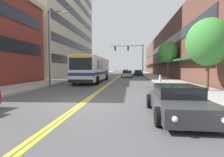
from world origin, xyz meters
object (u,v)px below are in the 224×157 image
(car_dark_grey_parked_right_foreground, at_px, (177,101))
(fire_hydrant, at_px, (160,79))
(car_silver_moving_lead, at_px, (127,74))
(traffic_signal_mast, at_px, (132,53))
(street_tree_right_near, at_px, (208,42))
(car_beige_parked_left_near, at_px, (102,73))
(car_black_moving_second, at_px, (126,71))
(street_tree_right_mid, at_px, (168,52))
(city_bus, at_px, (94,68))
(car_navy_parked_right_mid, at_px, (138,73))
(street_lamp_left_near, at_px, (52,42))

(car_dark_grey_parked_right_foreground, distance_m, fire_hydrant, 14.17)
(car_silver_moving_lead, distance_m, traffic_signal_mast, 6.29)
(traffic_signal_mast, height_order, street_tree_right_near, traffic_signal_mast)
(car_beige_parked_left_near, xyz_separation_m, car_silver_moving_lead, (6.22, -6.54, 0.00))
(car_black_moving_second, distance_m, fire_hydrant, 44.80)
(fire_hydrant, bearing_deg, car_dark_grey_parked_right_foreground, -96.85)
(traffic_signal_mast, xyz_separation_m, street_tree_right_mid, (5.34, -11.71, -0.81))
(city_bus, distance_m, car_navy_parked_right_mid, 20.34)
(street_lamp_left_near, distance_m, street_tree_right_mid, 17.26)
(street_lamp_left_near, height_order, street_tree_right_mid, street_lamp_left_near)
(street_tree_right_mid, bearing_deg, traffic_signal_mast, 114.54)
(traffic_signal_mast, distance_m, street_lamp_left_near, 24.17)
(car_dark_grey_parked_right_foreground, bearing_deg, street_tree_right_near, 60.14)
(car_silver_moving_lead, bearing_deg, city_bus, -110.30)
(car_navy_parked_right_mid, bearing_deg, car_silver_moving_lead, -108.22)
(street_tree_right_mid, bearing_deg, city_bus, -158.01)
(street_tree_right_near, bearing_deg, car_silver_moving_lead, 106.76)
(traffic_signal_mast, xyz_separation_m, street_lamp_left_near, (-7.83, -22.86, -0.71))
(car_beige_parked_left_near, xyz_separation_m, car_navy_parked_right_mid, (8.70, 0.99, -0.01))
(fire_hydrant, bearing_deg, car_silver_moving_lead, 106.60)
(car_navy_parked_right_mid, xyz_separation_m, car_silver_moving_lead, (-2.48, -7.53, 0.01))
(car_navy_parked_right_mid, xyz_separation_m, street_lamp_left_near, (-9.37, -26.02, 3.73))
(city_bus, bearing_deg, street_tree_right_mid, 21.99)
(street_lamp_left_near, bearing_deg, car_beige_parked_left_near, 88.45)
(car_dark_grey_parked_right_foreground, relative_size, fire_hydrant, 5.13)
(street_lamp_left_near, xyz_separation_m, street_tree_right_mid, (13.17, 11.15, -0.09))
(street_tree_right_mid, bearing_deg, car_dark_grey_parked_right_foreground, -100.75)
(car_dark_grey_parked_right_foreground, bearing_deg, traffic_signal_mast, 92.61)
(traffic_signal_mast, bearing_deg, street_tree_right_mid, -65.46)
(street_tree_right_near, height_order, street_tree_right_mid, street_tree_right_mid)
(car_dark_grey_parked_right_foreground, height_order, traffic_signal_mast, traffic_signal_mast)
(car_navy_parked_right_mid, bearing_deg, street_lamp_left_near, -109.81)
(street_lamp_left_near, xyz_separation_m, fire_hydrant, (10.98, 4.78, -3.76))
(car_navy_parked_right_mid, relative_size, car_silver_moving_lead, 0.98)
(car_silver_moving_lead, bearing_deg, street_lamp_left_near, -110.44)
(car_beige_parked_left_near, xyz_separation_m, street_lamp_left_near, (-0.68, -25.04, 3.72))
(car_beige_parked_left_near, bearing_deg, traffic_signal_mast, -16.92)
(street_tree_right_near, bearing_deg, car_navy_parked_right_mid, 97.66)
(car_silver_moving_lead, bearing_deg, street_tree_right_mid, -49.47)
(car_beige_parked_left_near, distance_m, car_black_moving_second, 24.78)
(street_tree_right_near, bearing_deg, street_lamp_left_near, 169.41)
(car_dark_grey_parked_right_foreground, xyz_separation_m, car_black_moving_second, (-3.51, 58.57, 0.03))
(city_bus, height_order, traffic_signal_mast, traffic_signal_mast)
(street_tree_right_mid, xyz_separation_m, fire_hydrant, (-2.19, -6.37, -3.66))
(fire_hydrant, bearing_deg, car_navy_parked_right_mid, 94.33)
(car_navy_parked_right_mid, distance_m, street_tree_right_near, 28.92)
(fire_hydrant, bearing_deg, car_beige_parked_left_near, 116.97)
(street_tree_right_mid, bearing_deg, street_lamp_left_near, -139.74)
(street_lamp_left_near, xyz_separation_m, street_tree_right_near, (13.21, -2.47, -0.61))
(car_navy_parked_right_mid, relative_size, street_tree_right_near, 0.90)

